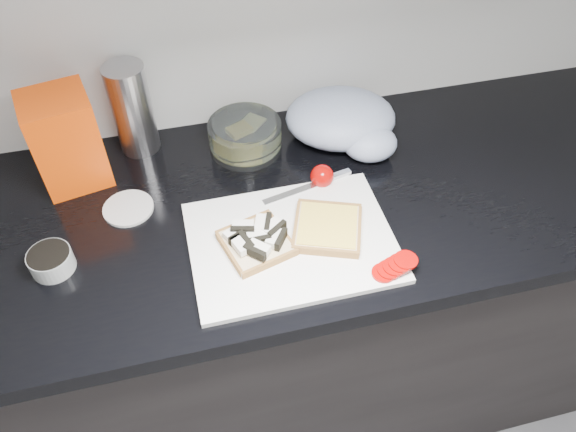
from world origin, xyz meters
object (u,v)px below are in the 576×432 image
at_px(cutting_board, 292,242).
at_px(glass_bowl, 245,136).
at_px(steel_canister, 132,109).
at_px(bread_bag, 66,140).

height_order(cutting_board, glass_bowl, glass_bowl).
height_order(glass_bowl, steel_canister, steel_canister).
relative_size(cutting_board, glass_bowl, 2.39).
relative_size(glass_bowl, steel_canister, 0.78).
height_order(bread_bag, steel_canister, steel_canister).
distance_m(bread_bag, steel_canister, 0.16).
bearing_deg(glass_bowl, steel_canister, 165.04).
distance_m(cutting_board, glass_bowl, 0.31).
bearing_deg(steel_canister, glass_bowl, -14.96).
relative_size(cutting_board, bread_bag, 1.90).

